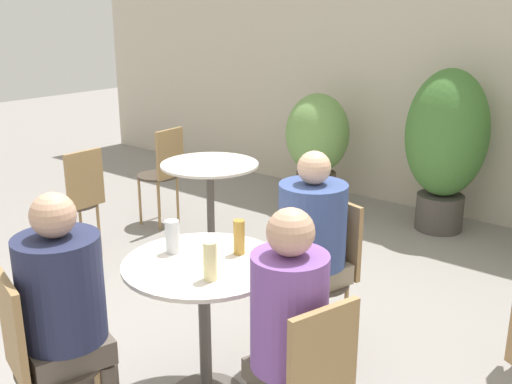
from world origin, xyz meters
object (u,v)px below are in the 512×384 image
at_px(bistro_chair_4, 80,195).
at_px(beer_glass_1, 239,237).
at_px(cafe_table_near, 204,293).
at_px(seated_person_2, 310,240).
at_px(cafe_table_far, 210,184).
at_px(bistro_chair_3, 164,168).
at_px(seated_person_1, 287,325).
at_px(bistro_chair_1, 308,383).
at_px(bistro_chair_2, 329,263).
at_px(beer_glass_2, 172,237).
at_px(seated_person_0, 66,305).
at_px(potted_plant_1, 446,141).
at_px(potted_plant_0, 317,142).
at_px(beer_glass_0, 210,261).
at_px(bistro_chair_0, 36,353).

bearing_deg(bistro_chair_4, beer_glass_1, 77.30).
distance_m(cafe_table_near, seated_person_2, 0.66).
xyz_separation_m(cafe_table_far, bistro_chair_3, (-0.76, 0.22, -0.04)).
bearing_deg(seated_person_1, bistro_chair_1, 90.00).
distance_m(bistro_chair_2, bistro_chair_4, 2.14).
xyz_separation_m(bistro_chair_4, beer_glass_2, (1.72, -0.65, 0.29)).
height_order(bistro_chair_3, seated_person_2, seated_person_2).
distance_m(bistro_chair_3, seated_person_0, 2.88).
bearing_deg(cafe_table_far, potted_plant_1, 54.63).
bearing_deg(beer_glass_1, bistro_chair_4, 166.87).
distance_m(cafe_table_near, potted_plant_0, 3.22).
xyz_separation_m(bistro_chair_1, seated_person_0, (-0.95, -0.40, 0.18)).
relative_size(seated_person_1, beer_glass_2, 7.34).
bearing_deg(cafe_table_near, bistro_chair_4, 161.34).
relative_size(bistro_chair_1, beer_glass_0, 5.01).
height_order(bistro_chair_0, seated_person_1, seated_person_1).
bearing_deg(potted_plant_1, bistro_chair_2, -83.05).
distance_m(bistro_chair_0, bistro_chair_1, 1.12).
relative_size(bistro_chair_3, seated_person_1, 0.74).
relative_size(bistro_chair_2, potted_plant_0, 0.80).
bearing_deg(bistro_chair_2, bistro_chair_0, -90.00).
bearing_deg(seated_person_0, bistro_chair_0, 90.00).
height_order(bistro_chair_2, bistro_chair_4, same).
xyz_separation_m(bistro_chair_0, bistro_chair_1, (0.99, 0.53, 0.00)).
bearing_deg(cafe_table_far, beer_glass_2, -52.73).
bearing_deg(bistro_chair_3, bistro_chair_2, 66.60).
height_order(seated_person_0, beer_glass_1, seated_person_0).
height_order(bistro_chair_2, bistro_chair_3, same).
distance_m(bistro_chair_1, seated_person_0, 1.05).
distance_m(bistro_chair_1, beer_glass_1, 0.86).
relative_size(cafe_table_near, seated_person_0, 0.63).
bearing_deg(potted_plant_0, cafe_table_far, -88.30).
bearing_deg(bistro_chair_0, seated_person_2, -90.00).
distance_m(bistro_chair_2, beer_glass_2, 0.93).
bearing_deg(bistro_chair_3, potted_plant_0, 149.10).
bearing_deg(bistro_chair_2, bistro_chair_1, -45.00).
bearing_deg(bistro_chair_0, seated_person_1, -129.53).
bearing_deg(beer_glass_1, seated_person_1, -33.55).
distance_m(bistro_chair_0, beer_glass_1, 1.03).
bearing_deg(beer_glass_2, beer_glass_1, 35.79).
bearing_deg(potted_plant_1, cafe_table_far, -125.37).
relative_size(seated_person_2, beer_glass_0, 6.72).
height_order(cafe_table_far, bistro_chair_2, bistro_chair_2).
relative_size(beer_glass_0, potted_plant_1, 0.13).
relative_size(seated_person_0, beer_glass_1, 7.01).
bearing_deg(potted_plant_0, bistro_chair_0, -73.97).
bearing_deg(seated_person_1, seated_person_2, -134.85).
relative_size(bistro_chair_4, seated_person_1, 0.74).
height_order(beer_glass_2, potted_plant_0, potted_plant_0).
relative_size(bistro_chair_3, potted_plant_0, 0.80).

